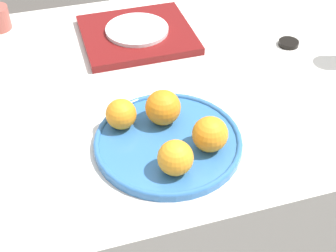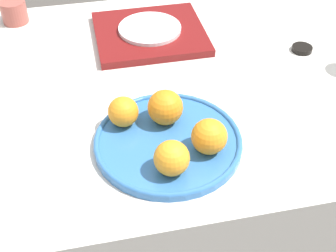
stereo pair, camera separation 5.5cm
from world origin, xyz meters
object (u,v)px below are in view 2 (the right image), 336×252
at_px(side_plate, 148,29).
at_px(orange_1, 172,158).
at_px(soy_dish, 302,49).
at_px(orange_0, 165,107).
at_px(serving_tray, 148,34).
at_px(fruit_platter, 168,141).
at_px(cup_1, 14,12).
at_px(orange_3, 123,112).
at_px(orange_2, 209,137).

bearing_deg(side_plate, orange_1, -95.25).
distance_m(side_plate, soy_dish, 0.40).
bearing_deg(orange_1, soy_dish, 39.91).
bearing_deg(orange_0, side_plate, 85.48).
xyz_separation_m(serving_tray, side_plate, (0.00, 0.00, 0.01)).
relative_size(fruit_platter, orange_1, 4.44).
xyz_separation_m(fruit_platter, orange_0, (0.01, 0.06, 0.04)).
height_order(serving_tray, side_plate, side_plate).
bearing_deg(orange_1, side_plate, 84.75).
bearing_deg(cup_1, orange_3, -65.12).
xyz_separation_m(orange_2, cup_1, (-0.38, 0.61, -0.02)).
bearing_deg(soy_dish, orange_0, -152.43).
bearing_deg(serving_tray, orange_0, -94.52).
relative_size(orange_0, cup_1, 1.03).
bearing_deg(orange_0, soy_dish, 27.57).
relative_size(serving_tray, side_plate, 1.73).
relative_size(cup_1, soy_dish, 1.36).
bearing_deg(serving_tray, fruit_platter, -94.81).
bearing_deg(serving_tray, side_plate, 0.00).
relative_size(orange_2, serving_tray, 0.24).
relative_size(orange_1, soy_dish, 1.29).
distance_m(fruit_platter, cup_1, 0.65).
relative_size(fruit_platter, orange_2, 4.25).
bearing_deg(orange_3, orange_0, -6.84).
xyz_separation_m(orange_3, cup_1, (-0.23, 0.50, -0.01)).
relative_size(orange_1, orange_2, 0.96).
bearing_deg(serving_tray, orange_3, -108.11).
height_order(orange_2, serving_tray, orange_2).
xyz_separation_m(orange_3, serving_tray, (0.11, 0.35, -0.03)).
relative_size(serving_tray, soy_dish, 5.50).
bearing_deg(side_plate, serving_tray, 0.00).
xyz_separation_m(orange_2, side_plate, (-0.04, 0.46, -0.02)).
xyz_separation_m(orange_0, soy_dish, (0.40, 0.21, -0.04)).
distance_m(orange_2, serving_tray, 0.46).
bearing_deg(orange_2, cup_1, 121.92).
distance_m(fruit_platter, soy_dish, 0.48).
height_order(orange_3, serving_tray, orange_3).
height_order(fruit_platter, orange_1, orange_1).
bearing_deg(side_plate, fruit_platter, -94.81).
bearing_deg(cup_1, orange_2, -58.08).
xyz_separation_m(fruit_platter, soy_dish, (0.41, 0.27, -0.00)).
bearing_deg(orange_0, orange_1, -97.10).
bearing_deg(orange_0, cup_1, 121.81).
distance_m(serving_tray, cup_1, 0.38).
bearing_deg(orange_2, orange_0, 122.51).
bearing_deg(soy_dish, orange_3, -157.73).
xyz_separation_m(fruit_platter, cup_1, (-0.31, 0.57, 0.02)).
bearing_deg(orange_2, side_plate, 94.50).
relative_size(orange_1, side_plate, 0.40).
bearing_deg(orange_1, orange_2, 25.90).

